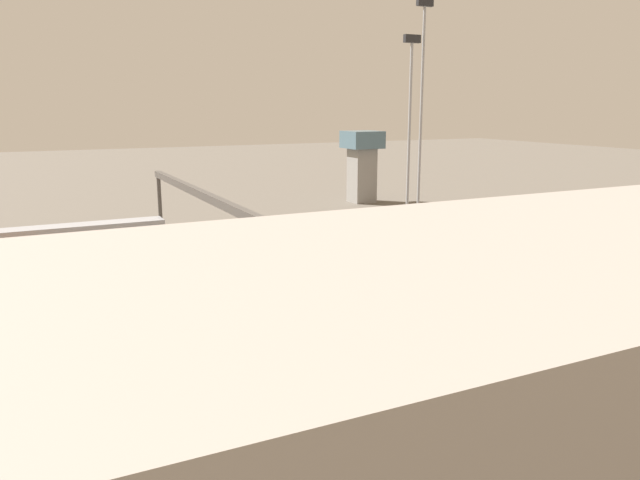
% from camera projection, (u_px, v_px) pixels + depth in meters
% --- Properties ---
extents(ground_plane, '(400.00, 400.00, 0.00)m').
position_uv_depth(ground_plane, '(259.00, 273.00, 63.86)').
color(ground_plane, '#60594F').
extents(track_bed_0, '(140.00, 2.80, 0.12)m').
position_uv_depth(track_bed_0, '(206.00, 236.00, 81.36)').
color(track_bed_0, '#3D3833').
rests_on(track_bed_0, ground_plane).
extents(track_bed_1, '(140.00, 2.80, 0.12)m').
position_uv_depth(track_bed_1, '(217.00, 244.00, 76.98)').
color(track_bed_1, '#4C443D').
rests_on(track_bed_1, ground_plane).
extents(track_bed_2, '(140.00, 2.80, 0.12)m').
position_uv_depth(track_bed_2, '(229.00, 252.00, 72.60)').
color(track_bed_2, '#4C443D').
rests_on(track_bed_2, ground_plane).
extents(track_bed_3, '(140.00, 2.80, 0.12)m').
position_uv_depth(track_bed_3, '(243.00, 262.00, 68.22)').
color(track_bed_3, '#4C443D').
rests_on(track_bed_3, ground_plane).
extents(track_bed_4, '(140.00, 2.80, 0.12)m').
position_uv_depth(track_bed_4, '(259.00, 272.00, 63.84)').
color(track_bed_4, '#4C443D').
rests_on(track_bed_4, ground_plane).
extents(track_bed_5, '(140.00, 2.80, 0.12)m').
position_uv_depth(track_bed_5, '(278.00, 285.00, 59.46)').
color(track_bed_5, '#3D3833').
rests_on(track_bed_5, ground_plane).
extents(track_bed_6, '(140.00, 2.80, 0.12)m').
position_uv_depth(track_bed_6, '(299.00, 299.00, 55.08)').
color(track_bed_6, '#4C443D').
rests_on(track_bed_6, ground_plane).
extents(track_bed_7, '(140.00, 2.80, 0.12)m').
position_uv_depth(track_bed_7, '(324.00, 316.00, 50.70)').
color(track_bed_7, '#4C443D').
rests_on(track_bed_7, ground_plane).
extents(track_bed_8, '(140.00, 2.80, 0.12)m').
position_uv_depth(track_bed_8, '(353.00, 336.00, 46.33)').
color(track_bed_8, '#3D3833').
rests_on(track_bed_8, ground_plane).
extents(train_on_track_6, '(139.00, 3.00, 4.40)m').
position_uv_depth(train_on_track_6, '(258.00, 283.00, 52.99)').
color(train_on_track_6, maroon).
rests_on(train_on_track_6, ground_plane).
extents(light_mast_0, '(2.80, 0.70, 27.54)m').
position_uv_depth(light_mast_0, '(410.00, 102.00, 95.34)').
color(light_mast_0, '#9EA0A5').
rests_on(light_mast_0, ground_plane).
extents(light_mast_2, '(2.80, 0.70, 33.05)m').
position_uv_depth(light_mast_2, '(422.00, 83.00, 96.34)').
color(light_mast_2, '#9EA0A5').
rests_on(light_mast_2, ground_plane).
extents(signal_gantry, '(0.70, 45.00, 8.80)m').
position_uv_depth(signal_gantry, '(206.00, 202.00, 59.88)').
color(signal_gantry, '#4C4742').
rests_on(signal_gantry, ground_plane).
extents(maintenance_shed, '(42.14, 14.97, 12.94)m').
position_uv_depth(maintenance_shed, '(375.00, 467.00, 18.37)').
color(maintenance_shed, '#9E9389').
rests_on(maintenance_shed, ground_plane).
extents(control_tower, '(6.00, 6.00, 12.63)m').
position_uv_depth(control_tower, '(362.00, 161.00, 109.24)').
color(control_tower, gray).
rests_on(control_tower, ground_plane).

